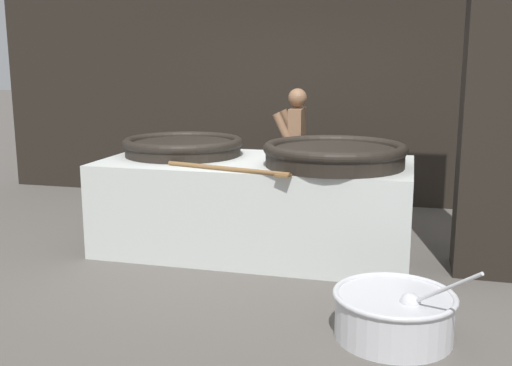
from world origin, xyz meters
The scene contains 9 objects.
ground_plane centered at (0.00, 0.00, 0.00)m, with size 60.00×60.00×0.00m, color #56514C.
back_wall centered at (0.00, 2.35, 1.89)m, with size 8.71×0.24×3.78m, color black.
support_pillar centered at (2.12, -0.12, 1.89)m, with size 0.52×0.52×3.78m, color black.
hearth_platform centered at (0.00, 0.00, 0.45)m, with size 2.98×1.44×0.90m.
giant_wok_near centered at (-0.81, 0.15, 0.99)m, with size 1.23×1.23×0.18m.
giant_wok_far centered at (0.78, -0.13, 1.01)m, with size 1.32×1.32×0.22m.
stirring_paddle centered at (-0.05, -0.64, 0.92)m, with size 1.22×0.38×0.04m.
cook centered at (0.17, 1.18, 0.84)m, with size 0.37×0.57×1.55m.
prep_bowl_vegetables centered at (1.40, -1.68, 0.18)m, with size 0.91×0.87×0.67m.
Camera 1 is at (1.45, -5.57, 1.83)m, focal length 42.00 mm.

